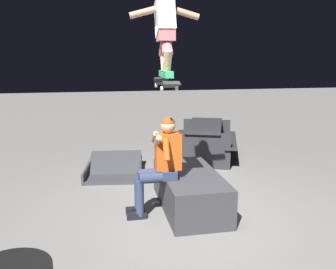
% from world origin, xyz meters
% --- Properties ---
extents(ground_plane, '(40.00, 40.00, 0.00)m').
position_xyz_m(ground_plane, '(0.00, 0.00, 0.00)').
color(ground_plane, slate).
extents(ledge_box_main, '(1.64, 0.81, 0.52)m').
position_xyz_m(ledge_box_main, '(0.25, -0.07, 0.26)').
color(ledge_box_main, '#38383D').
rests_on(ledge_box_main, ground).
extents(person_sitting_on_ledge, '(0.59, 0.75, 1.36)m').
position_xyz_m(person_sitting_on_ledge, '(0.12, 0.39, 0.76)').
color(person_sitting_on_ledge, '#2D3856').
rests_on(person_sitting_on_ledge, ground).
extents(skateboard, '(1.03, 0.26, 0.13)m').
position_xyz_m(skateboard, '(0.05, 0.32, 1.80)').
color(skateboard, black).
extents(skater_airborne, '(0.62, 0.89, 1.12)m').
position_xyz_m(skater_airborne, '(0.10, 0.32, 2.49)').
color(skater_airborne, '#2D9E66').
extents(kicker_ramp, '(1.38, 1.19, 0.39)m').
position_xyz_m(kicker_ramp, '(2.02, 0.91, 0.06)').
color(kicker_ramp, '#38383D').
rests_on(kicker_ramp, ground).
extents(picnic_table_back, '(2.07, 1.87, 0.75)m').
position_xyz_m(picnic_table_back, '(2.71, -1.08, 0.50)').
color(picnic_table_back, '#28282D').
rests_on(picnic_table_back, ground).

